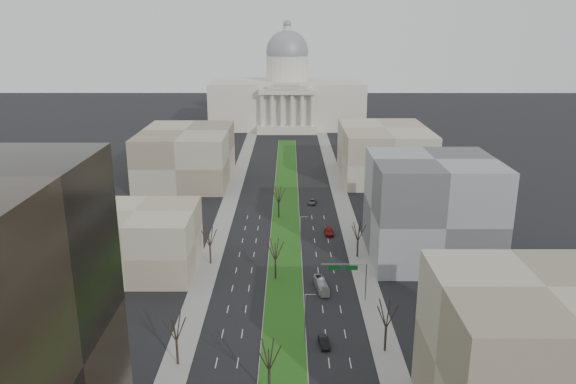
{
  "coord_description": "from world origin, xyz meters",
  "views": [
    {
      "loc": [
        0.89,
        -31.4,
        53.41
      ],
      "look_at": [
        0.67,
        109.31,
        10.96
      ],
      "focal_mm": 35.0,
      "sensor_mm": 36.0,
      "label": 1
    }
  ],
  "objects_px": {
    "car_black": "(324,342)",
    "box_van": "(322,285)",
    "car_red": "(329,232)",
    "car_grey_far": "(312,202)"
  },
  "relations": [
    {
      "from": "car_black",
      "to": "car_red",
      "type": "distance_m",
      "value": 53.33
    },
    {
      "from": "car_red",
      "to": "box_van",
      "type": "distance_m",
      "value": 32.37
    },
    {
      "from": "car_black",
      "to": "car_grey_far",
      "type": "distance_m",
      "value": 79.46
    },
    {
      "from": "box_van",
      "to": "car_red",
      "type": "bearing_deg",
      "value": 75.21
    },
    {
      "from": "car_grey_far",
      "to": "box_van",
      "type": "relative_size",
      "value": 0.61
    },
    {
      "from": "car_red",
      "to": "car_black",
      "type": "bearing_deg",
      "value": -95.54
    },
    {
      "from": "car_grey_far",
      "to": "car_red",
      "type": "bearing_deg",
      "value": -73.36
    },
    {
      "from": "car_grey_far",
      "to": "box_van",
      "type": "distance_m",
      "value": 58.46
    },
    {
      "from": "car_black",
      "to": "box_van",
      "type": "relative_size",
      "value": 0.55
    },
    {
      "from": "car_red",
      "to": "box_van",
      "type": "height_order",
      "value": "box_van"
    }
  ]
}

